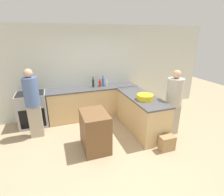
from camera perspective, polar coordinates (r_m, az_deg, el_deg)
ground_plane at (r=4.08m, az=0.42°, el=-16.31°), size 14.00×14.00×0.00m
wall_back at (r=5.44m, az=-7.25°, el=8.55°), size 8.00×0.06×2.70m
counter_back at (r=5.38m, az=-6.09°, el=-1.32°), size 2.67×0.62×0.94m
counter_peninsula at (r=4.69m, az=9.32°, el=-4.78°), size 0.69×1.80×0.94m
range_oven at (r=5.29m, az=-24.46°, el=-3.43°), size 0.75×0.60×0.95m
island_table at (r=3.90m, az=-5.62°, el=-10.62°), size 0.55×0.78×0.87m
mixing_bowl at (r=4.27m, az=10.70°, el=0.29°), size 0.40×0.40×0.13m
water_bottle_blue at (r=5.36m, az=-2.94°, el=5.35°), size 0.07×0.07×0.31m
hot_sauce_bottle at (r=5.29m, az=-3.98°, el=4.73°), size 0.08×0.08×0.23m
wine_bottle_dark at (r=5.24m, az=-6.16°, el=4.93°), size 0.07×0.07×0.32m
vinegar_bottle_clear at (r=5.33m, az=-1.84°, el=4.77°), size 0.08×0.08×0.20m
person_by_range at (r=4.53m, az=-24.49°, el=-1.06°), size 0.34×0.34×1.71m
person_at_peninsula at (r=4.51m, az=19.46°, el=-0.97°), size 0.38×0.38×1.65m
paper_bag at (r=4.14m, az=17.53°, el=-13.89°), size 0.33×0.19×0.34m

